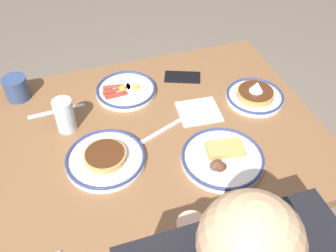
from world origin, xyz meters
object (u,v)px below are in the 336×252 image
(plate_center_pancakes, at_px, (105,158))
(paper_napkin, at_px, (199,112))
(coffee_mug, at_px, (16,87))
(butter_knife, at_px, (57,111))
(fork_near, at_px, (160,132))
(plate_far_side, at_px, (255,95))
(cell_phone, at_px, (182,77))
(plate_far_companion, at_px, (222,158))
(drinking_glass, at_px, (65,117))
(plate_near_main, at_px, (126,90))

(plate_center_pancakes, height_order, paper_napkin, plate_center_pancakes)
(coffee_mug, xyz_separation_m, butter_knife, (-0.13, 0.13, -0.04))
(coffee_mug, distance_m, paper_napkin, 0.69)
(fork_near, bearing_deg, plate_center_pancakes, 19.50)
(plate_far_side, relative_size, fork_near, 1.12)
(cell_phone, distance_m, paper_napkin, 0.22)
(cell_phone, bearing_deg, plate_far_companion, 108.13)
(paper_napkin, distance_m, fork_near, 0.18)
(fork_near, bearing_deg, plate_far_companion, 129.43)
(drinking_glass, xyz_separation_m, fork_near, (-0.30, 0.12, -0.05))
(drinking_glass, distance_m, cell_phone, 0.51)
(coffee_mug, relative_size, cell_phone, 0.84)
(paper_napkin, bearing_deg, plate_near_main, -40.45)
(plate_far_companion, xyz_separation_m, fork_near, (0.15, -0.19, -0.01))
(plate_center_pancakes, height_order, coffee_mug, coffee_mug)
(cell_phone, height_order, paper_napkin, cell_phone)
(drinking_glass, distance_m, fork_near, 0.33)
(butter_knife, bearing_deg, plate_center_pancakes, 112.88)
(plate_near_main, height_order, plate_center_pancakes, plate_center_pancakes)
(plate_near_main, distance_m, butter_knife, 0.27)
(paper_napkin, height_order, butter_knife, butter_knife)
(plate_far_companion, relative_size, paper_napkin, 1.79)
(plate_near_main, bearing_deg, plate_center_pancakes, 65.90)
(drinking_glass, xyz_separation_m, cell_phone, (-0.48, -0.15, -0.05))
(drinking_glass, height_order, fork_near, drinking_glass)
(plate_far_companion, height_order, coffee_mug, coffee_mug)
(plate_center_pancakes, height_order, plate_far_companion, plate_far_companion)
(butter_knife, bearing_deg, plate_far_side, 167.56)
(plate_center_pancakes, height_order, butter_knife, plate_center_pancakes)
(plate_far_companion, distance_m, plate_far_side, 0.35)
(plate_center_pancakes, bearing_deg, plate_far_side, -167.43)
(plate_far_side, relative_size, drinking_glass, 1.77)
(paper_napkin, bearing_deg, coffee_mug, -25.38)
(fork_near, bearing_deg, coffee_mug, -37.97)
(plate_far_companion, height_order, plate_far_side, plate_far_side)
(butter_knife, bearing_deg, plate_near_main, -173.50)
(drinking_glass, relative_size, fork_near, 0.63)
(butter_knife, bearing_deg, drinking_glass, 105.07)
(plate_far_side, xyz_separation_m, fork_near, (0.40, 0.06, -0.02))
(plate_center_pancakes, distance_m, plate_far_companion, 0.38)
(plate_far_companion, relative_size, fork_near, 1.37)
(coffee_mug, height_order, butter_knife, coffee_mug)
(plate_center_pancakes, xyz_separation_m, coffee_mug, (0.25, -0.43, 0.03))
(plate_near_main, distance_m, fork_near, 0.26)
(plate_far_companion, bearing_deg, paper_napkin, -93.72)
(drinking_glass, distance_m, paper_napkin, 0.48)
(plate_far_companion, height_order, drinking_glass, drinking_glass)
(plate_far_side, bearing_deg, coffee_mug, -18.95)
(plate_center_pancakes, relative_size, plate_far_companion, 0.96)
(plate_near_main, distance_m, plate_far_side, 0.50)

